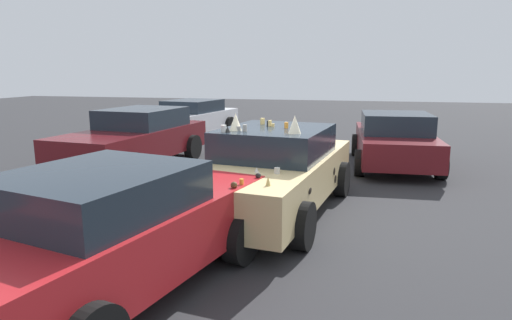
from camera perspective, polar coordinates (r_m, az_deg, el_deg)
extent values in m
plane|color=#2D2D30|center=(7.75, 2.17, -6.64)|extent=(60.00, 60.00, 0.00)
cube|color=#D8BC7F|center=(7.57, 2.21, -2.13)|extent=(4.76, 2.40, 0.68)
cube|color=#1E2833|center=(7.57, 2.53, 2.35)|extent=(2.22, 1.92, 0.48)
cylinder|color=black|center=(6.10, 6.08, -8.41)|extent=(0.70, 0.31, 0.67)
cylinder|color=black|center=(6.79, -9.25, -6.42)|extent=(0.70, 0.31, 0.67)
cylinder|color=black|center=(8.75, 11.00, -2.44)|extent=(0.70, 0.31, 0.67)
cylinder|color=black|center=(9.24, -0.35, -1.48)|extent=(0.70, 0.31, 0.67)
ellipsoid|color=black|center=(8.55, -1.90, 0.22)|extent=(0.12, 0.04, 0.10)
ellipsoid|color=black|center=(9.30, -0.02, -0.35)|extent=(0.10, 0.03, 0.10)
ellipsoid|color=black|center=(8.18, 10.20, -2.43)|extent=(0.15, 0.04, 0.15)
ellipsoid|color=black|center=(9.16, -0.36, -0.64)|extent=(0.14, 0.04, 0.10)
ellipsoid|color=black|center=(8.81, -1.20, -0.02)|extent=(0.11, 0.03, 0.10)
ellipsoid|color=black|center=(8.27, -2.79, -0.44)|extent=(0.18, 0.04, 0.13)
ellipsoid|color=black|center=(8.02, 10.06, -1.46)|extent=(0.13, 0.04, 0.14)
ellipsoid|color=black|center=(6.28, -11.55, -4.87)|extent=(0.14, 0.04, 0.16)
ellipsoid|color=black|center=(6.37, 6.99, -3.98)|extent=(0.16, 0.04, 0.09)
ellipsoid|color=black|center=(7.84, -4.39, -2.95)|extent=(0.18, 0.04, 0.09)
ellipsoid|color=black|center=(8.49, -2.21, -1.46)|extent=(0.15, 0.04, 0.11)
sphere|color=black|center=(6.00, 0.29, -2.03)|extent=(0.08, 0.08, 0.08)
cone|color=tan|center=(5.62, 1.57, -2.73)|extent=(0.08, 0.08, 0.12)
sphere|color=#51381E|center=(5.49, -2.85, -3.26)|extent=(0.09, 0.09, 0.09)
sphere|color=tan|center=(6.01, -8.25, -2.24)|extent=(0.05, 0.05, 0.05)
cylinder|color=orange|center=(5.65, -1.87, -2.86)|extent=(0.07, 0.07, 0.08)
cone|color=silver|center=(6.36, 0.09, -1.28)|extent=(0.09, 0.09, 0.07)
cylinder|color=silver|center=(6.28, 2.72, -1.38)|extent=(0.11, 0.11, 0.09)
cone|color=black|center=(6.97, -3.67, 3.96)|extent=(0.09, 0.09, 0.09)
cylinder|color=tan|center=(7.66, 2.20, 4.51)|extent=(0.08, 0.08, 0.06)
cylinder|color=orange|center=(7.50, 3.92, 4.50)|extent=(0.08, 0.08, 0.10)
cylinder|color=tan|center=(7.74, 1.81, 4.75)|extent=(0.06, 0.06, 0.10)
cylinder|color=gray|center=(7.07, -1.44, 4.14)|extent=(0.10, 0.10, 0.11)
cylinder|color=silver|center=(6.99, -4.18, 4.05)|extent=(0.11, 0.11, 0.11)
cylinder|color=tan|center=(8.02, 0.84, 5.02)|extent=(0.12, 0.12, 0.11)
cylinder|color=black|center=(7.83, 1.69, 4.76)|extent=(0.11, 0.11, 0.09)
cylinder|color=gray|center=(7.14, -2.28, 4.08)|extent=(0.09, 0.09, 0.07)
cone|color=beige|center=(6.84, 5.01, 4.59)|extent=(0.20, 0.20, 0.28)
cone|color=beige|center=(7.19, -2.65, 4.94)|extent=(0.20, 0.20, 0.28)
cube|color=red|center=(5.10, -17.58, -9.43)|extent=(4.24, 2.55, 0.69)
cube|color=#1E2833|center=(4.80, -19.61, -3.77)|extent=(2.16, 1.95, 0.44)
cylinder|color=black|center=(6.61, -15.62, -7.22)|extent=(0.70, 0.36, 0.67)
cylinder|color=black|center=(5.64, -1.91, -10.07)|extent=(0.70, 0.36, 0.67)
cube|color=#5B1419|center=(11.58, -15.45, 2.20)|extent=(4.68, 2.26, 0.69)
cube|color=#1E2833|center=(11.86, -14.41, 5.31)|extent=(2.19, 1.86, 0.48)
cylinder|color=black|center=(9.98, -15.55, -0.94)|extent=(0.69, 0.29, 0.67)
cylinder|color=black|center=(11.14, -23.41, -0.21)|extent=(0.69, 0.29, 0.67)
cylinder|color=black|center=(12.33, -8.12, 1.66)|extent=(0.69, 0.29, 0.67)
cylinder|color=black|center=(13.28, -15.25, 2.07)|extent=(0.69, 0.29, 0.67)
cube|color=white|center=(16.41, -8.41, 5.01)|extent=(4.68, 2.44, 0.65)
cube|color=#1E2833|center=(16.53, -8.11, 6.93)|extent=(2.24, 1.90, 0.42)
cylinder|color=black|center=(14.82, -8.25, 3.26)|extent=(0.68, 0.33, 0.66)
cylinder|color=black|center=(15.81, -13.74, 3.56)|extent=(0.68, 0.33, 0.66)
cylinder|color=black|center=(17.22, -3.46, 4.48)|extent=(0.68, 0.33, 0.66)
cylinder|color=black|center=(18.07, -8.50, 4.71)|extent=(0.68, 0.33, 0.66)
cube|color=#5B1419|center=(11.82, 17.33, 2.00)|extent=(4.26, 1.96, 0.62)
cube|color=#1E2833|center=(11.61, 17.57, 4.58)|extent=(1.85, 1.70, 0.49)
cylinder|color=black|center=(13.07, 12.73, 1.92)|extent=(0.63, 0.25, 0.62)
cylinder|color=black|center=(13.26, 20.49, 1.61)|extent=(0.63, 0.25, 0.62)
cylinder|color=black|center=(10.52, 13.17, -0.36)|extent=(0.63, 0.25, 0.62)
cylinder|color=black|center=(10.76, 22.75, -0.70)|extent=(0.63, 0.25, 0.62)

